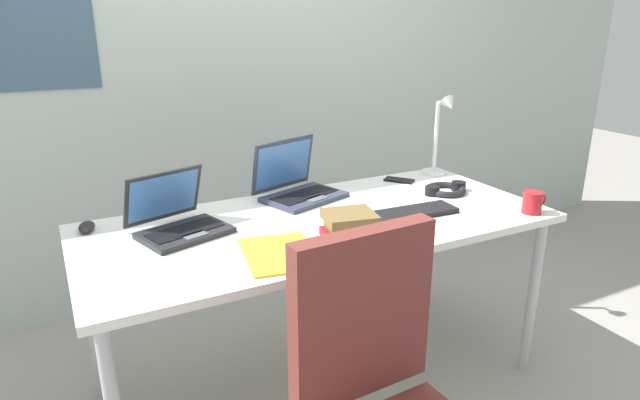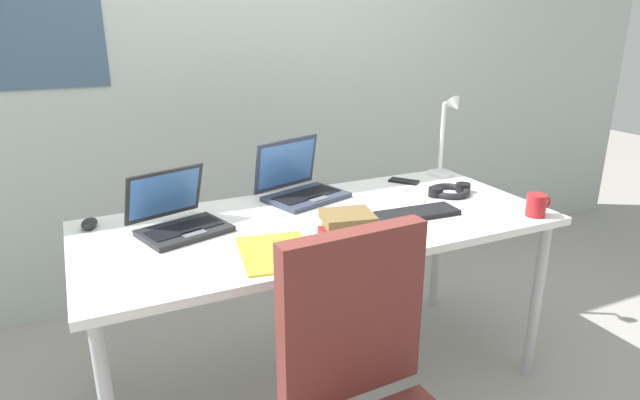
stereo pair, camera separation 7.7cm
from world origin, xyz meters
TOP-DOWN VIEW (x-y plane):
  - ground_plane at (0.00, 0.00)m, footprint 12.00×12.00m
  - wall_back at (-0.00, 1.10)m, footprint 6.00×0.13m
  - desk at (0.00, 0.00)m, footprint 1.80×0.80m
  - desk_lamp at (0.80, 0.28)m, footprint 0.12×0.18m
  - laptop_back_left at (0.04, 0.29)m, footprint 0.40×0.36m
  - laptop_by_keyboard at (-0.51, 0.12)m, footprint 0.37×0.35m
  - external_keyboard at (0.37, -0.12)m, footprint 0.34×0.14m
  - computer_mouse at (-0.81, 0.29)m, footprint 0.08×0.11m
  - cell_phone at (0.57, 0.28)m, footprint 0.13×0.15m
  - headphones at (0.65, 0.04)m, footprint 0.21×0.18m
  - book_stack at (0.01, -0.20)m, footprint 0.21×0.19m
  - paper_folder_mid_desk at (-0.27, -0.22)m, footprint 0.28×0.35m
  - coffee_mug at (0.79, -0.32)m, footprint 0.11×0.08m

SIDE VIEW (x-z plane):
  - ground_plane at x=0.00m, z-range 0.00..0.00m
  - desk at x=0.00m, z-range 0.31..1.05m
  - paper_folder_mid_desk at x=-0.27m, z-range 0.74..0.75m
  - cell_phone at x=0.57m, z-range 0.74..0.75m
  - external_keyboard at x=0.37m, z-range 0.74..0.76m
  - headphones at x=0.65m, z-range 0.74..0.78m
  - computer_mouse at x=-0.81m, z-range 0.74..0.77m
  - coffee_mug at x=0.79m, z-range 0.74..0.83m
  - laptop_by_keyboard at x=-0.51m, z-range 0.68..0.89m
  - laptop_back_left at x=0.04m, z-range 0.67..0.91m
  - book_stack at x=0.01m, z-range 0.74..0.84m
  - desk_lamp at x=0.80m, z-range 0.74..1.14m
  - wall_back at x=0.00m, z-range 0.00..2.60m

